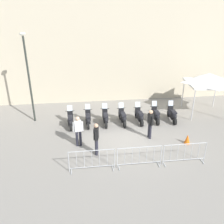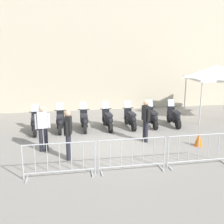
{
  "view_description": "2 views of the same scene",
  "coord_description": "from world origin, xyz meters",
  "px_view_note": "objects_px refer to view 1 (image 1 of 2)",
  "views": [
    {
      "loc": [
        -0.97,
        -11.33,
        6.73
      ],
      "look_at": [
        -0.95,
        1.92,
        0.95
      ],
      "focal_mm": 37.22,
      "sensor_mm": 36.0,
      "label": 1
    },
    {
      "loc": [
        -0.73,
        -9.86,
        3.65
      ],
      "look_at": [
        -0.09,
        2.23,
        0.83
      ],
      "focal_mm": 42.41,
      "sensor_mm": 36.0,
      "label": 2
    }
  ],
  "objects_px": {
    "motorcycle_3": "(122,117)",
    "barrier_segment_0": "(92,161)",
    "barrier_segment_2": "(184,154)",
    "officer_mid_plaza": "(78,130)",
    "barrier_segment_1": "(139,157)",
    "motorcycle_5": "(155,115)",
    "motorcycle_0": "(70,120)",
    "canopy_tent": "(208,79)",
    "motorcycle_4": "(139,116)",
    "traffic_cone": "(187,139)",
    "motorcycle_2": "(105,118)",
    "officer_near_row_end": "(96,137)",
    "motorcycle_1": "(88,119)",
    "motorcycle_6": "(172,115)",
    "officer_by_barriers": "(150,122)",
    "street_lamp": "(27,70)"
  },
  "relations": [
    {
      "from": "motorcycle_3",
      "to": "barrier_segment_0",
      "type": "height_order",
      "value": "motorcycle_3"
    },
    {
      "from": "barrier_segment_2",
      "to": "officer_mid_plaza",
      "type": "xyz_separation_m",
      "value": [
        -5.23,
        1.57,
        0.46
      ]
    },
    {
      "from": "barrier_segment_0",
      "to": "barrier_segment_1",
      "type": "bearing_deg",
      "value": 7.26
    },
    {
      "from": "motorcycle_5",
      "to": "barrier_segment_2",
      "type": "height_order",
      "value": "motorcycle_5"
    },
    {
      "from": "motorcycle_0",
      "to": "barrier_segment_2",
      "type": "height_order",
      "value": "motorcycle_0"
    },
    {
      "from": "barrier_segment_0",
      "to": "canopy_tent",
      "type": "relative_size",
      "value": 0.72
    },
    {
      "from": "motorcycle_5",
      "to": "barrier_segment_0",
      "type": "xyz_separation_m",
      "value": [
        -3.79,
        -5.13,
        0.07
      ]
    },
    {
      "from": "motorcycle_4",
      "to": "motorcycle_5",
      "type": "xyz_separation_m",
      "value": [
        1.09,
        0.18,
        0.0
      ]
    },
    {
      "from": "motorcycle_3",
      "to": "motorcycle_4",
      "type": "bearing_deg",
      "value": 7.27
    },
    {
      "from": "motorcycle_4",
      "to": "barrier_segment_1",
      "type": "relative_size",
      "value": 0.82
    },
    {
      "from": "barrier_segment_0",
      "to": "traffic_cone",
      "type": "height_order",
      "value": "barrier_segment_0"
    },
    {
      "from": "motorcycle_2",
      "to": "officer_mid_plaza",
      "type": "height_order",
      "value": "officer_mid_plaza"
    },
    {
      "from": "officer_near_row_end",
      "to": "motorcycle_0",
      "type": "bearing_deg",
      "value": 121.07
    },
    {
      "from": "motorcycle_4",
      "to": "motorcycle_5",
      "type": "bearing_deg",
      "value": 9.16
    },
    {
      "from": "officer_mid_plaza",
      "to": "barrier_segment_2",
      "type": "bearing_deg",
      "value": -16.69
    },
    {
      "from": "motorcycle_1",
      "to": "motorcycle_6",
      "type": "height_order",
      "value": "same"
    },
    {
      "from": "officer_mid_plaza",
      "to": "canopy_tent",
      "type": "relative_size",
      "value": 0.59
    },
    {
      "from": "motorcycle_1",
      "to": "motorcycle_5",
      "type": "bearing_deg",
      "value": 7.12
    },
    {
      "from": "officer_by_barriers",
      "to": "traffic_cone",
      "type": "relative_size",
      "value": 3.15
    },
    {
      "from": "officer_mid_plaza",
      "to": "canopy_tent",
      "type": "height_order",
      "value": "canopy_tent"
    },
    {
      "from": "motorcycle_6",
      "to": "officer_by_barriers",
      "type": "height_order",
      "value": "officer_by_barriers"
    },
    {
      "from": "motorcycle_1",
      "to": "barrier_segment_2",
      "type": "bearing_deg",
      "value": -39.08
    },
    {
      "from": "barrier_segment_1",
      "to": "traffic_cone",
      "type": "relative_size",
      "value": 3.8
    },
    {
      "from": "motorcycle_0",
      "to": "canopy_tent",
      "type": "height_order",
      "value": "canopy_tent"
    },
    {
      "from": "motorcycle_4",
      "to": "street_lamp",
      "type": "relative_size",
      "value": 0.31
    },
    {
      "from": "street_lamp",
      "to": "officer_by_barriers",
      "type": "height_order",
      "value": "street_lamp"
    },
    {
      "from": "officer_by_barriers",
      "to": "canopy_tent",
      "type": "relative_size",
      "value": 0.59
    },
    {
      "from": "motorcycle_6",
      "to": "officer_near_row_end",
      "type": "bearing_deg",
      "value": -140.91
    },
    {
      "from": "motorcycle_2",
      "to": "street_lamp",
      "type": "xyz_separation_m",
      "value": [
        -4.72,
        0.54,
        2.95
      ]
    },
    {
      "from": "motorcycle_0",
      "to": "barrier_segment_2",
      "type": "xyz_separation_m",
      "value": [
        6.04,
        -3.78,
        0.07
      ]
    },
    {
      "from": "street_lamp",
      "to": "officer_near_row_end",
      "type": "bearing_deg",
      "value": -42.07
    },
    {
      "from": "barrier_segment_1",
      "to": "street_lamp",
      "type": "height_order",
      "value": "street_lamp"
    },
    {
      "from": "motorcycle_4",
      "to": "officer_mid_plaza",
      "type": "height_order",
      "value": "officer_mid_plaza"
    },
    {
      "from": "street_lamp",
      "to": "officer_near_row_end",
      "type": "height_order",
      "value": "street_lamp"
    },
    {
      "from": "motorcycle_6",
      "to": "barrier_segment_0",
      "type": "height_order",
      "value": "motorcycle_6"
    },
    {
      "from": "motorcycle_3",
      "to": "motorcycle_5",
      "type": "xyz_separation_m",
      "value": [
        2.19,
        0.32,
        0.0
      ]
    },
    {
      "from": "canopy_tent",
      "to": "motorcycle_5",
      "type": "bearing_deg",
      "value": -158.96
    },
    {
      "from": "motorcycle_5",
      "to": "canopy_tent",
      "type": "bearing_deg",
      "value": 21.04
    },
    {
      "from": "motorcycle_5",
      "to": "canopy_tent",
      "type": "relative_size",
      "value": 0.59
    },
    {
      "from": "officer_near_row_end",
      "to": "motorcycle_3",
      "type": "bearing_deg",
      "value": 67.17
    },
    {
      "from": "barrier_segment_1",
      "to": "officer_mid_plaza",
      "type": "height_order",
      "value": "officer_mid_plaza"
    },
    {
      "from": "barrier_segment_0",
      "to": "officer_mid_plaza",
      "type": "bearing_deg",
      "value": 112.56
    },
    {
      "from": "barrier_segment_0",
      "to": "canopy_tent",
      "type": "xyz_separation_m",
      "value": [
        7.43,
        6.53,
        1.99
      ]
    },
    {
      "from": "motorcycle_2",
      "to": "motorcycle_3",
      "type": "relative_size",
      "value": 1.0
    },
    {
      "from": "motorcycle_2",
      "to": "canopy_tent",
      "type": "bearing_deg",
      "value": 14.73
    },
    {
      "from": "motorcycle_3",
      "to": "traffic_cone",
      "type": "xyz_separation_m",
      "value": [
        3.45,
        -2.47,
        -0.18
      ]
    },
    {
      "from": "motorcycle_3",
      "to": "officer_by_barriers",
      "type": "relative_size",
      "value": 0.99
    },
    {
      "from": "motorcycle_1",
      "to": "canopy_tent",
      "type": "distance_m",
      "value": 8.52
    },
    {
      "from": "motorcycle_2",
      "to": "traffic_cone",
      "type": "distance_m",
      "value": 5.14
    },
    {
      "from": "motorcycle_3",
      "to": "barrier_segment_0",
      "type": "bearing_deg",
      "value": -108.37
    }
  ]
}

